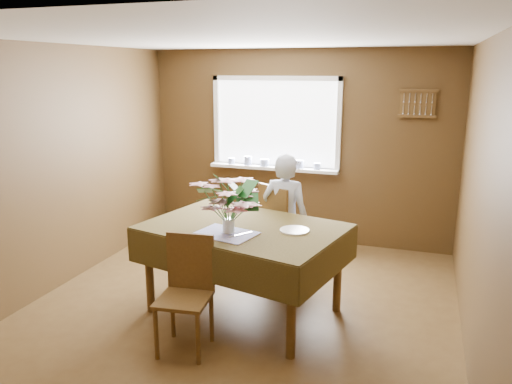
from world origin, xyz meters
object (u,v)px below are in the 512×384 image
(dining_table, at_px, (243,237))
(seated_woman, at_px, (285,219))
(flower_bouquet, at_px, (228,200))
(chair_far, at_px, (281,228))
(chair_near, at_px, (187,287))

(dining_table, relative_size, seated_woman, 1.41)
(seated_woman, height_order, flower_bouquet, seated_woman)
(dining_table, relative_size, chair_far, 1.88)
(dining_table, distance_m, chair_far, 0.89)
(chair_far, relative_size, seated_woman, 0.75)
(dining_table, bearing_deg, chair_near, -95.05)
(flower_bouquet, bearing_deg, chair_far, 81.46)
(chair_far, bearing_deg, chair_near, 110.58)
(seated_woman, distance_m, flower_bouquet, 1.14)
(chair_near, relative_size, seated_woman, 0.67)
(chair_far, bearing_deg, flower_bouquet, 114.42)
(flower_bouquet, bearing_deg, chair_near, -110.83)
(chair_near, relative_size, flower_bouquet, 1.78)
(dining_table, height_order, flower_bouquet, flower_bouquet)
(dining_table, xyz_separation_m, chair_near, (-0.23, -0.71, -0.23))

